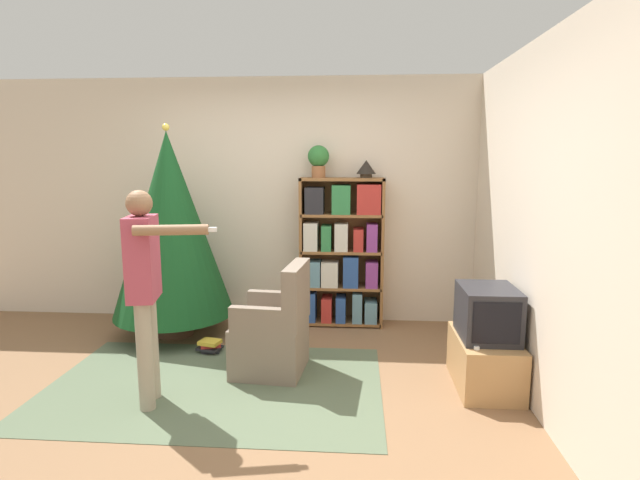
{
  "coord_description": "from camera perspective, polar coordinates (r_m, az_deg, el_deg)",
  "views": [
    {
      "loc": [
        0.79,
        -3.5,
        1.77
      ],
      "look_at": [
        0.48,
        0.81,
        1.05
      ],
      "focal_mm": 28.0,
      "sensor_mm": 36.0,
      "label": 1
    }
  ],
  "objects": [
    {
      "name": "game_remote",
      "position": [
        3.88,
        17.31,
        -11.46
      ],
      "size": [
        0.04,
        0.12,
        0.02
      ],
      "color": "white",
      "rests_on": "tv_stand"
    },
    {
      "name": "wall_right",
      "position": [
        3.77,
        24.42,
        1.45
      ],
      "size": [
        0.1,
        8.0,
        2.6
      ],
      "color": "beige",
      "rests_on": "ground_plane"
    },
    {
      "name": "bookshelf",
      "position": [
        5.24,
        2.48,
        -1.36
      ],
      "size": [
        0.87,
        0.28,
        1.56
      ],
      "color": "brown",
      "rests_on": "ground_plane"
    },
    {
      "name": "armchair",
      "position": [
        4.22,
        -5.21,
        -10.67
      ],
      "size": [
        0.62,
        0.61,
        0.92
      ],
      "rotation": [
        0.0,
        0.0,
        -1.66
      ],
      "color": "#7A6B5B",
      "rests_on": "ground_plane"
    },
    {
      "name": "potted_plant",
      "position": [
        5.17,
        -0.18,
        9.24
      ],
      "size": [
        0.22,
        0.22,
        0.33
      ],
      "color": "#935B38",
      "rests_on": "bookshelf"
    },
    {
      "name": "area_rug",
      "position": [
        4.15,
        -11.93,
        -15.91
      ],
      "size": [
        2.6,
        1.67,
        0.01
      ],
      "color": "#56664C",
      "rests_on": "ground_plane"
    },
    {
      "name": "table_lamp",
      "position": [
        5.15,
        5.3,
        8.22
      ],
      "size": [
        0.2,
        0.2,
        0.18
      ],
      "color": "#473828",
      "rests_on": "bookshelf"
    },
    {
      "name": "wall_back",
      "position": [
        5.44,
        -4.22,
        4.45
      ],
      "size": [
        8.0,
        0.1,
        2.6
      ],
      "color": "beige",
      "rests_on": "ground_plane"
    },
    {
      "name": "ground_plane",
      "position": [
        4.0,
        -8.04,
        -16.89
      ],
      "size": [
        14.0,
        14.0,
        0.0
      ],
      "primitive_type": "plane",
      "color": "#846042"
    },
    {
      "name": "tv_stand",
      "position": [
        4.19,
        18.31,
        -13.06
      ],
      "size": [
        0.45,
        0.74,
        0.4
      ],
      "color": "tan",
      "rests_on": "ground_plane"
    },
    {
      "name": "television",
      "position": [
        4.05,
        18.61,
        -7.86
      ],
      "size": [
        0.41,
        0.51,
        0.39
      ],
      "color": "#28282D",
      "rests_on": "tv_stand"
    },
    {
      "name": "book_pile_near_tree",
      "position": [
        4.78,
        -12.43,
        -11.74
      ],
      "size": [
        0.24,
        0.21,
        0.12
      ],
      "color": "#232328",
      "rests_on": "ground_plane"
    },
    {
      "name": "christmas_tree",
      "position": [
        5.08,
        -16.71,
        1.63
      ],
      "size": [
        1.17,
        1.17,
        2.09
      ],
      "color": "#4C3323",
      "rests_on": "ground_plane"
    },
    {
      "name": "standing_person",
      "position": [
        3.71,
        -19.35,
        -4.44
      ],
      "size": [
        0.68,
        0.46,
        1.55
      ],
      "rotation": [
        0.0,
        0.0,
        -1.39
      ],
      "color": "#9E937F",
      "rests_on": "ground_plane"
    }
  ]
}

